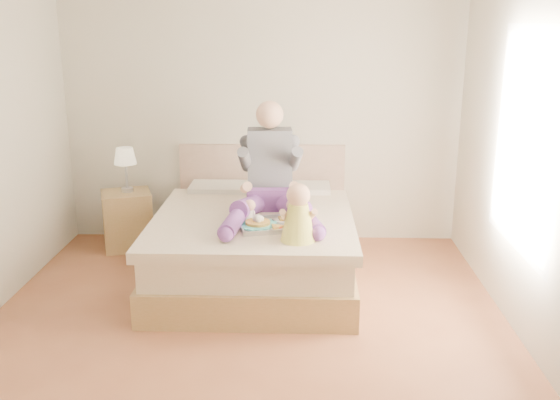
{
  "coord_description": "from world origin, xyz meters",
  "views": [
    {
      "loc": [
        0.4,
        -4.18,
        2.21
      ],
      "look_at": [
        0.23,
        0.8,
        0.78
      ],
      "focal_mm": 40.0,
      "sensor_mm": 36.0,
      "label": 1
    }
  ],
  "objects_px": {
    "nightstand": "(128,220)",
    "tray": "(271,222)",
    "bed": "(255,241)",
    "baby": "(298,217)",
    "adult": "(270,180)"
  },
  "relations": [
    {
      "from": "bed",
      "to": "baby",
      "type": "bearing_deg",
      "value": -63.96
    },
    {
      "from": "nightstand",
      "to": "baby",
      "type": "xyz_separation_m",
      "value": [
        1.72,
        -1.43,
        0.5
      ]
    },
    {
      "from": "bed",
      "to": "baby",
      "type": "relative_size",
      "value": 4.89
    },
    {
      "from": "adult",
      "to": "baby",
      "type": "distance_m",
      "value": 0.77
    },
    {
      "from": "baby",
      "to": "bed",
      "type": "bearing_deg",
      "value": 111.47
    },
    {
      "from": "tray",
      "to": "baby",
      "type": "bearing_deg",
      "value": -68.96
    },
    {
      "from": "bed",
      "to": "tray",
      "type": "height_order",
      "value": "bed"
    },
    {
      "from": "nightstand",
      "to": "tray",
      "type": "xyz_separation_m",
      "value": [
        1.5,
        -1.11,
        0.35
      ]
    },
    {
      "from": "bed",
      "to": "nightstand",
      "type": "relative_size",
      "value": 3.73
    },
    {
      "from": "nightstand",
      "to": "baby",
      "type": "bearing_deg",
      "value": -58.65
    },
    {
      "from": "bed",
      "to": "baby",
      "type": "height_order",
      "value": "baby"
    },
    {
      "from": "adult",
      "to": "bed",
      "type": "bearing_deg",
      "value": 151.79
    },
    {
      "from": "bed",
      "to": "nightstand",
      "type": "distance_m",
      "value": 1.49
    },
    {
      "from": "tray",
      "to": "baby",
      "type": "xyz_separation_m",
      "value": [
        0.22,
        -0.32,
        0.15
      ]
    },
    {
      "from": "bed",
      "to": "nightstand",
      "type": "height_order",
      "value": "bed"
    }
  ]
}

